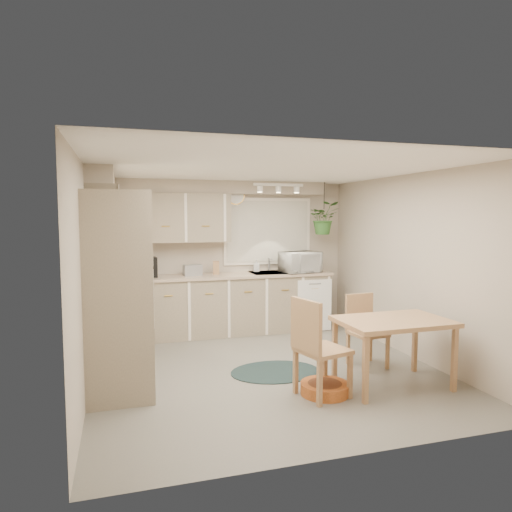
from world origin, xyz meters
name	(u,v)px	position (x,y,z in m)	size (l,w,h in m)	color
floor	(265,369)	(0.00, 0.00, 0.00)	(4.20, 4.20, 0.00)	#66645A
ceiling	(266,169)	(0.00, 0.00, 2.40)	(4.20, 4.20, 0.00)	white
wall_back	(226,256)	(0.00, 2.10, 1.20)	(4.00, 0.04, 2.40)	#AFA290
wall_front	(350,304)	(0.00, -2.10, 1.20)	(4.00, 0.04, 2.40)	#AFA290
wall_left	(87,277)	(-2.00, 0.00, 1.20)	(0.04, 4.20, 2.40)	#AFA290
wall_right	(410,266)	(2.00, 0.00, 1.20)	(0.04, 4.20, 2.40)	#AFA290
base_cab_left	(118,326)	(-1.70, 0.88, 0.45)	(0.60, 1.85, 0.90)	tan
base_cab_back	(218,306)	(-0.20, 1.80, 0.45)	(3.60, 0.60, 0.90)	tan
counter_left	(118,289)	(-1.69, 0.88, 0.92)	(0.64, 1.89, 0.04)	tan
counter_back	(218,276)	(-0.20, 1.79, 0.92)	(3.64, 0.64, 0.04)	tan
oven_stack	(119,296)	(-1.68, -0.38, 1.05)	(0.65, 0.65, 2.10)	tan
wall_oven_face	(151,294)	(-1.35, -0.38, 1.05)	(0.02, 0.56, 0.58)	white
upper_cab_left	(105,218)	(-1.82, 1.00, 1.83)	(0.35, 2.00, 0.75)	tan
upper_cab_back	(164,218)	(-1.00, 1.93, 1.83)	(2.00, 0.35, 0.75)	tan
soffit_left	(102,180)	(-1.85, 1.00, 2.30)	(0.30, 2.00, 0.20)	#AFA290
soffit_back	(216,187)	(-0.20, 1.95, 2.30)	(3.60, 0.30, 0.20)	#AFA290
cooktop	(119,295)	(-1.68, 0.30, 0.94)	(0.52, 0.58, 0.02)	white
range_hood	(116,256)	(-1.70, 0.30, 1.40)	(0.40, 0.60, 0.14)	white
window_blinds	(268,231)	(0.70, 2.07, 1.60)	(1.40, 0.02, 1.00)	beige
window_frame	(268,231)	(0.70, 2.08, 1.60)	(1.50, 0.02, 1.10)	silver
sink	(273,275)	(0.70, 1.80, 0.90)	(0.70, 0.48, 0.10)	#95979C
dishwasher_front	(315,306)	(1.30, 1.49, 0.42)	(0.58, 0.01, 0.83)	white
track_light_bar	(278,185)	(0.70, 1.55, 2.33)	(0.80, 0.04, 0.04)	white
wall_clock	(236,196)	(0.15, 2.07, 2.18)	(0.30, 0.30, 0.03)	gold
dining_table	(393,353)	(1.17, -0.91, 0.37)	(1.18, 0.78, 0.74)	tan
chair_left	(323,347)	(0.32, -0.94, 0.51)	(0.48, 0.48, 1.03)	tan
chair_back	(368,331)	(1.24, -0.25, 0.44)	(0.41, 0.41, 0.88)	tan
braided_rug	(275,372)	(0.08, -0.13, 0.01)	(1.07, 0.80, 0.01)	black
pet_bed	(325,389)	(0.36, -0.91, 0.06)	(0.51, 0.51, 0.12)	#C65C27
microwave	(300,260)	(1.13, 1.70, 1.14)	(0.60, 0.33, 0.41)	white
soap_bottle	(256,269)	(0.47, 1.95, 0.99)	(0.09, 0.20, 0.09)	white
hanging_plant	(324,222)	(1.54, 1.70, 1.76)	(0.48, 0.53, 0.42)	#2F6026
coffee_maker	(151,267)	(-1.23, 1.80, 1.09)	(0.17, 0.21, 0.30)	black
toaster	(193,270)	(-0.60, 1.82, 1.02)	(0.27, 0.16, 0.17)	#95979C
knife_block	(216,268)	(-0.22, 1.85, 1.04)	(0.09, 0.09, 0.21)	tan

